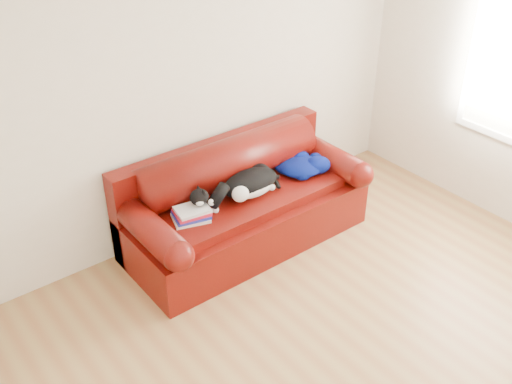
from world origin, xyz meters
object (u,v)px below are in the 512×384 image
at_px(sofa_base, 246,218).
at_px(book_stack, 192,214).
at_px(cat, 251,184).
at_px(blanket, 302,165).

bearing_deg(sofa_base, book_stack, -174.61).
relative_size(book_stack, cat, 0.44).
distance_m(sofa_base, cat, 0.37).
distance_m(sofa_base, blanket, 0.69).
relative_size(cat, blanket, 1.50).
bearing_deg(blanket, sofa_base, 177.76).
height_order(sofa_base, blanket, blanket).
distance_m(cat, blanket, 0.59).
xyz_separation_m(sofa_base, book_stack, (-0.57, -0.05, 0.31)).
xyz_separation_m(book_stack, cat, (0.59, 0.01, 0.05)).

